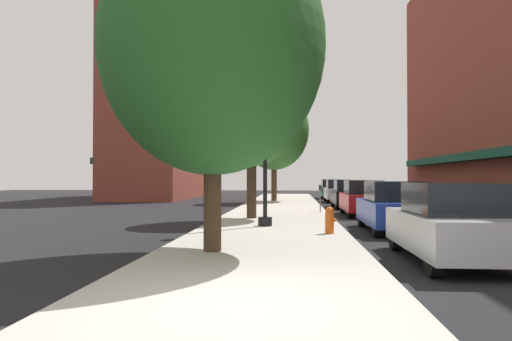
{
  "coord_description": "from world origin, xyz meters",
  "views": [
    {
      "loc": [
        0.73,
        -6.35,
        1.76
      ],
      "look_at": [
        -1.38,
        21.02,
        2.2
      ],
      "focal_mm": 33.73,
      "sensor_mm": 36.0,
      "label": 1
    }
  ],
  "objects_px": {
    "car_blue": "(393,207)",
    "car_red": "(363,198)",
    "parking_meter_near": "(320,195)",
    "lamppost": "(265,136)",
    "car_white": "(338,191)",
    "car_green": "(331,189)",
    "car_black": "(348,194)",
    "tree_mid": "(213,46)",
    "car_silver": "(450,224)",
    "fire_hydrant": "(330,220)",
    "tree_far": "(252,112)",
    "tree_near": "(274,130)"
  },
  "relations": [
    {
      "from": "car_blue",
      "to": "car_red",
      "type": "relative_size",
      "value": 1.0
    },
    {
      "from": "parking_meter_near",
      "to": "lamppost",
      "type": "bearing_deg",
      "value": -107.87
    },
    {
      "from": "car_red",
      "to": "car_white",
      "type": "xyz_separation_m",
      "value": [
        0.0,
        12.71,
        0.0
      ]
    },
    {
      "from": "car_red",
      "to": "car_green",
      "type": "bearing_deg",
      "value": 91.37
    },
    {
      "from": "lamppost",
      "to": "car_green",
      "type": "relative_size",
      "value": 1.37
    },
    {
      "from": "car_black",
      "to": "car_blue",
      "type": "bearing_deg",
      "value": -88.68
    },
    {
      "from": "tree_mid",
      "to": "car_blue",
      "type": "height_order",
      "value": "tree_mid"
    },
    {
      "from": "lamppost",
      "to": "car_silver",
      "type": "relative_size",
      "value": 1.37
    },
    {
      "from": "car_white",
      "to": "fire_hydrant",
      "type": "bearing_deg",
      "value": -97.17
    },
    {
      "from": "parking_meter_near",
      "to": "car_red",
      "type": "distance_m",
      "value": 2.07
    },
    {
      "from": "tree_far",
      "to": "car_black",
      "type": "xyz_separation_m",
      "value": [
        4.97,
        8.99,
        -3.67
      ]
    },
    {
      "from": "car_silver",
      "to": "car_red",
      "type": "relative_size",
      "value": 1.0
    },
    {
      "from": "car_blue",
      "to": "car_white",
      "type": "bearing_deg",
      "value": 91.8
    },
    {
      "from": "car_silver",
      "to": "car_white",
      "type": "bearing_deg",
      "value": 88.71
    },
    {
      "from": "car_white",
      "to": "tree_mid",
      "type": "bearing_deg",
      "value": -102.82
    },
    {
      "from": "lamppost",
      "to": "car_red",
      "type": "distance_m",
      "value": 8.01
    },
    {
      "from": "lamppost",
      "to": "fire_hydrant",
      "type": "bearing_deg",
      "value": -45.62
    },
    {
      "from": "tree_near",
      "to": "car_white",
      "type": "xyz_separation_m",
      "value": [
        4.64,
        0.71,
        -4.45
      ]
    },
    {
      "from": "car_red",
      "to": "car_black",
      "type": "relative_size",
      "value": 1.0
    },
    {
      "from": "car_silver",
      "to": "fire_hydrant",
      "type": "bearing_deg",
      "value": 116.95
    },
    {
      "from": "car_red",
      "to": "tree_far",
      "type": "bearing_deg",
      "value": -146.58
    },
    {
      "from": "fire_hydrant",
      "to": "car_red",
      "type": "height_order",
      "value": "car_red"
    },
    {
      "from": "lamppost",
      "to": "tree_near",
      "type": "distance_m",
      "value": 18.48
    },
    {
      "from": "tree_near",
      "to": "car_green",
      "type": "relative_size",
      "value": 1.88
    },
    {
      "from": "lamppost",
      "to": "car_red",
      "type": "relative_size",
      "value": 1.37
    },
    {
      "from": "car_red",
      "to": "car_black",
      "type": "height_order",
      "value": "same"
    },
    {
      "from": "tree_far",
      "to": "tree_near",
      "type": "bearing_deg",
      "value": 88.74
    },
    {
      "from": "fire_hydrant",
      "to": "parking_meter_near",
      "type": "distance_m",
      "value": 9.14
    },
    {
      "from": "lamppost",
      "to": "car_blue",
      "type": "bearing_deg",
      "value": -4.71
    },
    {
      "from": "fire_hydrant",
      "to": "tree_near",
      "type": "bearing_deg",
      "value": 96.84
    },
    {
      "from": "tree_mid",
      "to": "car_white",
      "type": "bearing_deg",
      "value": 78.44
    },
    {
      "from": "car_silver",
      "to": "car_black",
      "type": "distance_m",
      "value": 18.4
    },
    {
      "from": "car_silver",
      "to": "car_blue",
      "type": "distance_m",
      "value": 5.8
    },
    {
      "from": "tree_mid",
      "to": "car_green",
      "type": "xyz_separation_m",
      "value": [
        5.08,
        31.07,
        -3.93
      ]
    },
    {
      "from": "tree_near",
      "to": "tree_far",
      "type": "height_order",
      "value": "tree_near"
    },
    {
      "from": "lamppost",
      "to": "car_silver",
      "type": "bearing_deg",
      "value": -55.53
    },
    {
      "from": "fire_hydrant",
      "to": "car_black",
      "type": "relative_size",
      "value": 0.18
    },
    {
      "from": "car_white",
      "to": "parking_meter_near",
      "type": "bearing_deg",
      "value": -100.48
    },
    {
      "from": "lamppost",
      "to": "car_black",
      "type": "distance_m",
      "value": 13.17
    },
    {
      "from": "lamppost",
      "to": "car_red",
      "type": "height_order",
      "value": "lamppost"
    },
    {
      "from": "tree_near",
      "to": "car_black",
      "type": "xyz_separation_m",
      "value": [
        4.64,
        -6.12,
        -4.45
      ]
    },
    {
      "from": "parking_meter_near",
      "to": "car_green",
      "type": "relative_size",
      "value": 0.3
    },
    {
      "from": "lamppost",
      "to": "tree_mid",
      "type": "distance_m",
      "value": 6.02
    },
    {
      "from": "car_green",
      "to": "car_silver",
      "type": "bearing_deg",
      "value": -91.98
    },
    {
      "from": "tree_near",
      "to": "car_blue",
      "type": "distance_m",
      "value": 19.79
    },
    {
      "from": "fire_hydrant",
      "to": "tree_near",
      "type": "xyz_separation_m",
      "value": [
        -2.45,
        20.44,
        4.74
      ]
    },
    {
      "from": "parking_meter_near",
      "to": "car_red",
      "type": "height_order",
      "value": "car_red"
    },
    {
      "from": "tree_far",
      "to": "car_silver",
      "type": "distance_m",
      "value": 11.26
    },
    {
      "from": "tree_far",
      "to": "car_green",
      "type": "bearing_deg",
      "value": 77.3
    },
    {
      "from": "car_silver",
      "to": "tree_mid",
      "type": "bearing_deg",
      "value": 174.2
    }
  ]
}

